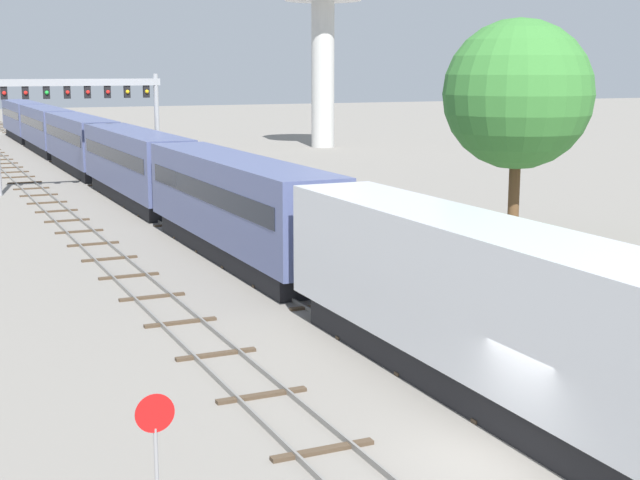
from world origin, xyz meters
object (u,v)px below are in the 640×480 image
Objects in this scene: passenger_train at (103,151)px; trackside_tree_left at (518,95)px; signal_gantry at (78,105)px; stop_sign at (156,445)px.

passenger_train is 36.73m from trackside_tree_left.
trackside_tree_left reaches higher than passenger_train.
signal_gantry is at bearing 117.56° from trackside_tree_left.
passenger_train is 10.76× the size of trackside_tree_left.
passenger_train is at bearing 79.64° from stop_sign.
trackside_tree_left is (15.92, -30.51, 1.30)m from signal_gantry.
passenger_train is 10.05× the size of signal_gantry.
trackside_tree_left is (13.67, -33.72, 4.99)m from passenger_train.
signal_gantry reaches higher than passenger_train.
stop_sign is at bearing -100.36° from passenger_train.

